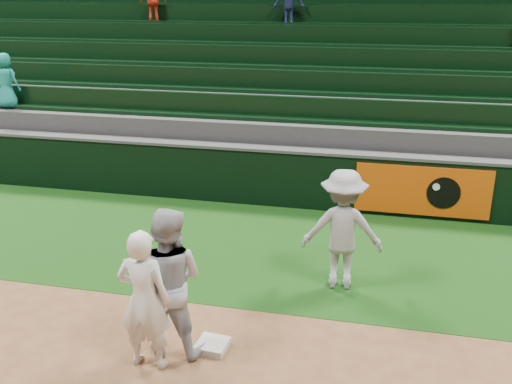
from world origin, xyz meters
TOP-DOWN VIEW (x-y plane):
  - ground at (0.00, 0.00)m, footprint 70.00×70.00m
  - foul_grass at (0.00, 3.00)m, footprint 36.00×4.20m
  - first_base at (0.23, -0.10)m, footprint 0.41×0.41m
  - first_baseman at (-0.43, -0.58)m, footprint 0.66×0.43m
  - baserunner at (-0.27, -0.23)m, footprint 0.96×0.76m
  - base_coach at (1.68, 1.93)m, footprint 1.26×0.79m
  - field_wall at (0.03, 5.20)m, footprint 36.00×0.45m
  - stadium_seating at (-0.00, 8.97)m, footprint 36.00×5.95m

SIDE VIEW (x-z plane):
  - ground at x=0.00m, z-range 0.00..0.00m
  - foul_grass at x=0.00m, z-range 0.00..0.01m
  - first_base at x=0.23m, z-range 0.00..0.09m
  - field_wall at x=0.03m, z-range 0.01..1.26m
  - first_baseman at x=-0.43m, z-range 0.00..1.79m
  - base_coach at x=1.68m, z-range 0.01..1.88m
  - baserunner at x=-0.27m, z-range 0.00..1.93m
  - stadium_seating at x=0.00m, z-range -0.73..4.12m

